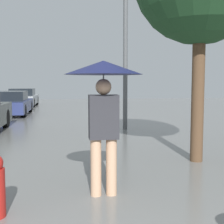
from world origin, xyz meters
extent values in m
cylinder|color=tan|center=(0.02, 3.31, 0.41)|extent=(0.15, 0.15, 0.82)
cylinder|color=tan|center=(0.24, 3.31, 0.41)|extent=(0.15, 0.15, 0.82)
cube|color=#2D2D33|center=(0.13, 3.31, 1.13)|extent=(0.41, 0.24, 0.62)
sphere|color=tan|center=(0.13, 3.31, 1.55)|extent=(0.22, 0.22, 0.22)
cylinder|color=#515456|center=(0.13, 3.31, 1.40)|extent=(0.02, 0.02, 0.65)
cone|color=#191E4C|center=(0.13, 3.31, 1.82)|extent=(1.09, 1.09, 0.19)
cylinder|color=black|center=(-2.56, 10.64, 0.33)|extent=(0.18, 0.65, 0.65)
cube|color=navy|center=(-3.14, 15.34, 0.44)|extent=(1.77, 4.29, 0.55)
cube|color=black|center=(-3.14, 15.12, 0.95)|extent=(1.50, 1.93, 0.47)
cylinder|color=black|center=(-3.94, 16.67, 0.30)|extent=(0.18, 0.60, 0.60)
cylinder|color=black|center=(-2.35, 16.67, 0.30)|extent=(0.18, 0.60, 0.60)
cylinder|color=black|center=(-2.35, 14.01, 0.30)|extent=(0.18, 0.60, 0.60)
cube|color=#9EA3A8|center=(-3.32, 21.22, 0.45)|extent=(1.79, 4.22, 0.57)
cube|color=black|center=(-3.32, 21.01, 0.97)|extent=(1.52, 1.90, 0.48)
cylinder|color=black|center=(-4.13, 22.53, 0.30)|extent=(0.18, 0.59, 0.59)
cylinder|color=black|center=(-2.52, 22.53, 0.30)|extent=(0.18, 0.59, 0.59)
cylinder|color=black|center=(-4.13, 19.91, 0.30)|extent=(0.18, 0.59, 0.59)
cylinder|color=black|center=(-2.52, 19.91, 0.30)|extent=(0.18, 0.59, 0.59)
cylinder|color=brown|center=(2.25, 4.98, 1.48)|extent=(0.25, 0.25, 2.96)
cylinder|color=#515456|center=(1.63, 9.52, 2.20)|extent=(0.15, 0.15, 4.39)
camera|label=1|loc=(-0.39, -1.00, 1.61)|focal=50.00mm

